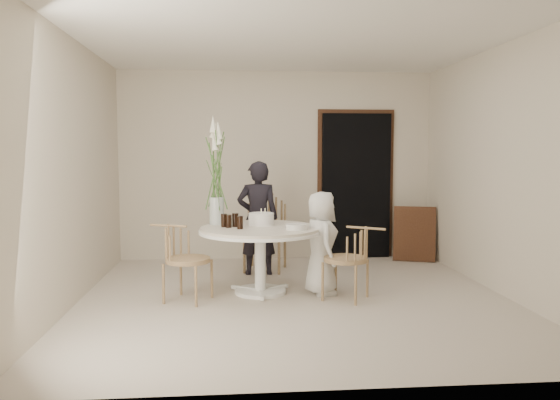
{
  "coord_description": "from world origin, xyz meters",
  "views": [
    {
      "loc": [
        -0.65,
        -5.63,
        1.54
      ],
      "look_at": [
        -0.13,
        0.3,
        1.02
      ],
      "focal_mm": 35.0,
      "sensor_mm": 36.0,
      "label": 1
    }
  ],
  "objects": [
    {
      "name": "door_trim",
      "position": [
        1.15,
        2.23,
        1.11
      ],
      "size": [
        1.12,
        0.03,
        2.22
      ],
      "primitive_type": "cube",
      "color": "#542F1C",
      "rests_on": "ground"
    },
    {
      "name": "chair_left",
      "position": [
        -1.22,
        0.04,
        0.52
      ],
      "size": [
        0.58,
        0.56,
        0.8
      ],
      "rotation": [
        0.0,
        0.0,
        1.17
      ],
      "color": "tan",
      "rests_on": "ground"
    },
    {
      "name": "cola_tumbler_b",
      "position": [
        -0.57,
        0.12,
        0.8
      ],
      "size": [
        0.07,
        0.07,
        0.14
      ],
      "primitive_type": "cylinder",
      "rotation": [
        0.0,
        0.0,
        -0.05
      ],
      "color": "black",
      "rests_on": "table"
    },
    {
      "name": "cola_tumbler_d",
      "position": [
        -0.62,
        0.3,
        0.8
      ],
      "size": [
        0.09,
        0.09,
        0.15
      ],
      "primitive_type": "cylinder",
      "rotation": [
        0.0,
        0.0,
        -0.37
      ],
      "color": "black",
      "rests_on": "table"
    },
    {
      "name": "flower_vase",
      "position": [
        -0.83,
        0.53,
        1.31
      ],
      "size": [
        0.17,
        0.17,
        1.23
      ],
      "rotation": [
        0.0,
        0.0,
        0.06
      ],
      "color": "silver",
      "rests_on": "table"
    },
    {
      "name": "cola_tumbler_a",
      "position": [
        -0.69,
        0.24,
        0.8
      ],
      "size": [
        0.09,
        0.09,
        0.14
      ],
      "primitive_type": "cylinder",
      "rotation": [
        0.0,
        0.0,
        -0.38
      ],
      "color": "black",
      "rests_on": "table"
    },
    {
      "name": "picture_frame",
      "position": [
        1.92,
        1.84,
        0.39
      ],
      "size": [
        0.61,
        0.35,
        0.77
      ],
      "primitive_type": "cube",
      "rotation": [
        -0.17,
        0.0,
        -0.31
      ],
      "color": "#542F1C",
      "rests_on": "ground"
    },
    {
      "name": "cola_tumbler_c",
      "position": [
        -0.74,
        0.3,
        0.8
      ],
      "size": [
        0.09,
        0.09,
        0.14
      ],
      "primitive_type": "cylinder",
      "rotation": [
        0.0,
        0.0,
        -0.42
      ],
      "color": "black",
      "rests_on": "table"
    },
    {
      "name": "doorway",
      "position": [
        1.15,
        2.19,
        1.05
      ],
      "size": [
        1.0,
        0.1,
        2.1
      ],
      "primitive_type": "cube",
      "color": "black",
      "rests_on": "ground"
    },
    {
      "name": "plate_stack",
      "position": [
        0.02,
        0.04,
        0.76
      ],
      "size": [
        0.23,
        0.23,
        0.06
      ],
      "primitive_type": "cylinder",
      "rotation": [
        0.0,
        0.0,
        -0.01
      ],
      "color": "white",
      "rests_on": "table"
    },
    {
      "name": "ground",
      "position": [
        0.0,
        0.0,
        0.0
      ],
      "size": [
        4.5,
        4.5,
        0.0
      ],
      "primitive_type": "plane",
      "color": "beige",
      "rests_on": "ground"
    },
    {
      "name": "boy",
      "position": [
        0.31,
        0.15,
        0.56
      ],
      "size": [
        0.42,
        0.58,
        1.12
      ],
      "primitive_type": "imported",
      "rotation": [
        0.0,
        0.0,
        1.69
      ],
      "color": "silver",
      "rests_on": "ground"
    },
    {
      "name": "chair_right",
      "position": [
        0.62,
        -0.14,
        0.51
      ],
      "size": [
        0.59,
        0.58,
        0.79
      ],
      "rotation": [
        0.0,
        0.0,
        -2.15
      ],
      "color": "tan",
      "rests_on": "ground"
    },
    {
      "name": "room_shell",
      "position": [
        0.0,
        0.0,
        1.62
      ],
      "size": [
        4.5,
        4.5,
        4.5
      ],
      "color": "white",
      "rests_on": "ground"
    },
    {
      "name": "birthday_cake",
      "position": [
        -0.33,
        0.42,
        0.8
      ],
      "size": [
        0.28,
        0.28,
        0.19
      ],
      "rotation": [
        0.0,
        0.0,
        -0.01
      ],
      "color": "white",
      "rests_on": "table"
    },
    {
      "name": "girl",
      "position": [
        -0.33,
        1.19,
        0.72
      ],
      "size": [
        0.52,
        0.34,
        1.43
      ],
      "primitive_type": "imported",
      "rotation": [
        0.0,
        0.0,
        3.14
      ],
      "color": "black",
      "rests_on": "ground"
    },
    {
      "name": "chair_far",
      "position": [
        -0.19,
        1.54,
        0.63
      ],
      "size": [
        0.64,
        0.67,
        0.98
      ],
      "rotation": [
        0.0,
        0.0,
        -0.26
      ],
      "color": "tan",
      "rests_on": "ground"
    },
    {
      "name": "table",
      "position": [
        -0.35,
        0.25,
        0.62
      ],
      "size": [
        1.33,
        1.33,
        0.73
      ],
      "color": "white",
      "rests_on": "ground"
    }
  ]
}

